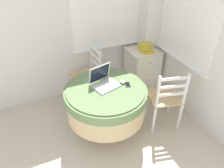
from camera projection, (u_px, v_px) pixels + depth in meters
The scene contains 10 objects.
corner_room_shell at pixel (132, 43), 2.43m from camera, with size 4.66×4.93×2.55m.
round_dining_table at pixel (106, 100), 2.73m from camera, with size 1.02×1.02×0.75m.
laptop at pixel (104, 81), 2.66m from camera, with size 0.36×0.34×0.24m.
computer_mouse at pixel (122, 82), 2.71m from camera, with size 0.05×0.08×0.04m.
cell_phone at pixel (128, 84), 2.69m from camera, with size 0.08×0.12×0.01m.
dining_chair_near_back_window at pixel (88, 75), 3.43m from camera, with size 0.44×0.44×0.91m.
dining_chair_near_right_window at pixel (165, 99), 2.94m from camera, with size 0.50×0.50×0.91m.
corner_cabinet at pixel (142, 68), 3.79m from camera, with size 0.52×0.50×0.72m.
storage_box at pixel (145, 47), 3.52m from camera, with size 0.19×0.15×0.13m.
book_on_cabinet at pixel (147, 51), 3.51m from camera, with size 0.14×0.19×0.02m.
Camera 1 is at (0.32, -0.00, 2.28)m, focal length 35.00 mm.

